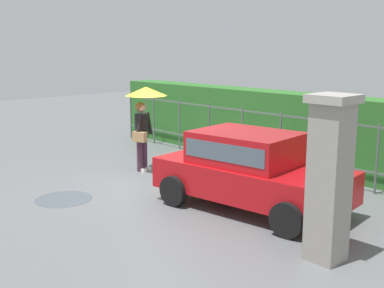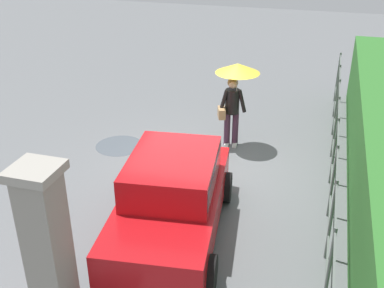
{
  "view_description": "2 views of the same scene",
  "coord_description": "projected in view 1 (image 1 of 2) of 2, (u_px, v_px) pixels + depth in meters",
  "views": [
    {
      "loc": [
        8.12,
        -6.64,
        3.06
      ],
      "look_at": [
        0.36,
        0.5,
        0.95
      ],
      "focal_mm": 45.59,
      "sensor_mm": 36.0,
      "label": 1
    },
    {
      "loc": [
        8.74,
        2.51,
        5.17
      ],
      "look_at": [
        0.54,
        0.11,
        0.93
      ],
      "focal_mm": 43.94,
      "sensor_mm": 36.0,
      "label": 2
    }
  ],
  "objects": [
    {
      "name": "pedestrian",
      "position": [
        144.0,
        108.0,
        11.97
      ],
      "size": [
        1.02,
        1.02,
        2.1
      ],
      "rotation": [
        0.0,
        0.0,
        0.33
      ],
      "color": "#47283D",
      "rests_on": "ground"
    },
    {
      "name": "fence_section",
      "position": [
        242.0,
        133.0,
        12.85
      ],
      "size": [
        10.06,
        0.05,
        1.5
      ],
      "color": "#59605B",
      "rests_on": "ground"
    },
    {
      "name": "car",
      "position": [
        249.0,
        167.0,
        9.25
      ],
      "size": [
        3.89,
        2.22,
        1.48
      ],
      "rotation": [
        0.0,
        0.0,
        0.12
      ],
      "color": "#B71116",
      "rests_on": "ground"
    },
    {
      "name": "ground_plane",
      "position": [
        164.0,
        186.0,
        10.86
      ],
      "size": [
        40.0,
        40.0,
        0.0
      ],
      "primitive_type": "plane",
      "color": "slate"
    },
    {
      "name": "puddle_near",
      "position": [
        64.0,
        199.0,
        9.95
      ],
      "size": [
        1.16,
        1.16,
        0.0
      ],
      "primitive_type": "cylinder",
      "color": "#4C545B",
      "rests_on": "ground"
    },
    {
      "name": "gate_pillar",
      "position": [
        329.0,
        178.0,
        6.88
      ],
      "size": [
        0.6,
        0.6,
        2.42
      ],
      "color": "gray",
      "rests_on": "ground"
    },
    {
      "name": "hedge_row",
      "position": [
        262.0,
        125.0,
        13.37
      ],
      "size": [
        11.01,
        0.9,
        1.9
      ],
      "primitive_type": "cube",
      "color": "#2D6B28",
      "rests_on": "ground"
    }
  ]
}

